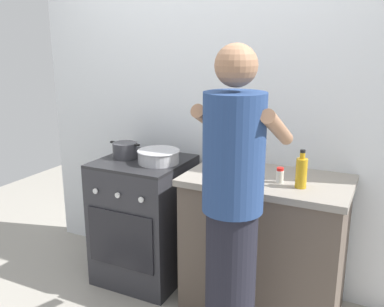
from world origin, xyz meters
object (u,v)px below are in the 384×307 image
at_px(pot, 125,150).
at_px(mixing_bowl, 159,156).
at_px(stove_range, 144,219).
at_px(oil_bottle, 301,172).
at_px(utensil_crock, 240,153).
at_px(spice_bottle, 280,175).
at_px(person, 232,217).

distance_m(pot, mixing_bowl, 0.28).
xyz_separation_m(stove_range, oil_bottle, (1.12, -0.10, 0.54)).
relative_size(utensil_crock, oil_bottle, 1.42).
height_order(stove_range, spice_bottle, spice_bottle).
xyz_separation_m(mixing_bowl, utensil_crock, (0.53, 0.17, 0.04)).
xyz_separation_m(pot, person, (1.03, -0.56, -0.10)).
relative_size(stove_range, spice_bottle, 9.72).
xyz_separation_m(mixing_bowl, person, (0.75, -0.55, -0.09)).
height_order(utensil_crock, spice_bottle, utensil_crock).
xyz_separation_m(pot, spice_bottle, (1.13, -0.06, -0.01)).
xyz_separation_m(stove_range, mixing_bowl, (0.14, -0.02, 0.50)).
bearing_deg(utensil_crock, mixing_bowl, -162.27).
relative_size(utensil_crock, spice_bottle, 3.42).
bearing_deg(pot, stove_range, 3.39).
distance_m(pot, person, 1.18).
bearing_deg(person, mixing_bowl, 143.47).
distance_m(stove_range, mixing_bowl, 0.52).
height_order(mixing_bowl, spice_bottle, same).
relative_size(stove_range, utensil_crock, 2.85).
relative_size(mixing_bowl, person, 0.17).
height_order(stove_range, pot, pot).
bearing_deg(person, spice_bottle, 78.52).
bearing_deg(spice_bottle, stove_range, 176.27).
bearing_deg(person, stove_range, 147.32).
height_order(mixing_bowl, utensil_crock, utensil_crock).
height_order(pot, utensil_crock, utensil_crock).
height_order(stove_range, person, person).
distance_m(stove_range, person, 1.13).
xyz_separation_m(stove_range, utensil_crock, (0.67, 0.15, 0.54)).
distance_m(stove_range, utensil_crock, 0.87).
height_order(mixing_bowl, person, person).
xyz_separation_m(utensil_crock, person, (0.22, -0.72, -0.13)).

